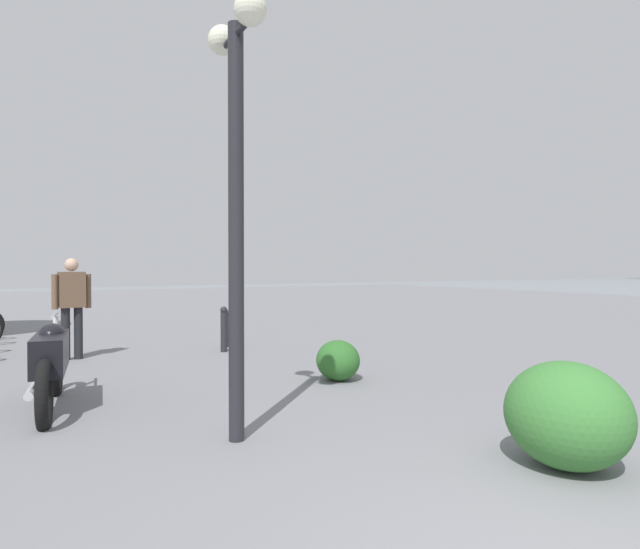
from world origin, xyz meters
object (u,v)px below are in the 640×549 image
at_px(bollard_mid, 226,327).
at_px(motorcycle, 51,363).
at_px(pedestrian, 72,301).
at_px(lamppost, 236,153).
at_px(bollard_near, 224,328).

bearing_deg(bollard_mid, motorcycle, 135.85).
bearing_deg(pedestrian, lamppost, -169.80).
bearing_deg(motorcycle, bollard_near, -47.06).
xyz_separation_m(pedestrian, bollard_mid, (0.04, -2.72, -0.61)).
bearing_deg(pedestrian, bollard_near, -100.99).
height_order(motorcycle, pedestrian, pedestrian).
relative_size(lamppost, bollard_mid, 5.26).
bearing_deg(bollard_near, lamppost, 162.16).
relative_size(motorcycle, pedestrian, 1.27).
xyz_separation_m(motorcycle, bollard_mid, (3.27, -3.18, -0.12)).
height_order(lamppost, pedestrian, lamppost).
xyz_separation_m(bollard_near, bollard_mid, (0.52, -0.22, -0.05)).
bearing_deg(pedestrian, bollard_mid, -89.26).
distance_m(lamppost, bollard_near, 5.49).
relative_size(motorcycle, bollard_mid, 2.96).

